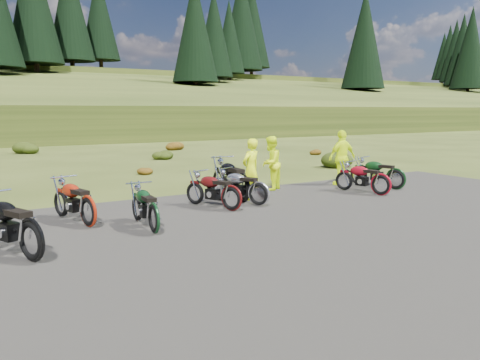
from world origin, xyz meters
TOP-DOWN VIEW (x-y plane):
  - ground at (0.00, 0.00)m, footprint 300.00×300.00m
  - gravel_pad at (0.00, -2.00)m, footprint 20.00×12.00m
  - hill_slope at (0.00, 50.00)m, footprint 300.00×45.97m
  - conifer_24 at (9.00, 68.00)m, footprint 7.04×7.04m
  - conifer_25 at (15.00, 74.00)m, footprint 6.60×6.60m
  - conifer_26 at (21.00, 49.00)m, footprint 6.16×6.16m
  - conifer_27 at (27.00, 55.00)m, footprint 5.72×5.72m
  - conifer_28 at (33.00, 61.00)m, footprint 5.28×5.28m
  - conifer_29 at (39.00, 67.00)m, footprint 7.92×7.92m
  - conifer_30 at (45.00, 73.00)m, footprint 7.48×7.48m
  - conifer_31 at (51.00, 48.00)m, footprint 7.04×7.04m
  - conifer_32 at (57.00, 54.00)m, footprint 6.60×6.60m
  - conifer_33 at (63.00, 60.00)m, footprint 6.16×6.16m
  - conifer_34 at (69.00, 66.00)m, footprint 5.72×5.72m
  - conifer_35 at (75.00, 72.00)m, footprint 5.28×5.28m
  - conifer_36 at (81.00, 78.00)m, footprint 7.92×7.92m
  - conifer_37 at (87.00, 53.00)m, footprint 7.48×7.48m
  - conifer_38 at (93.00, 59.00)m, footprint 7.04×7.04m
  - conifer_39 at (99.00, 65.00)m, footprint 6.60×6.60m
  - conifer_40 at (105.00, 71.00)m, footprint 6.16×6.16m
  - conifer_41 at (111.00, 77.00)m, footprint 5.72×5.72m
  - shrub_3 at (-3.30, 21.90)m, footprint 1.56×1.56m
  - shrub_4 at (-0.40, 9.20)m, footprint 0.77×0.77m
  - shrub_5 at (2.50, 14.50)m, footprint 1.03×1.03m
  - shrub_6 at (5.40, 19.80)m, footprint 1.30×1.30m
  - shrub_7 at (8.30, 7.10)m, footprint 1.56×1.56m
  - shrub_8 at (11.20, 12.40)m, footprint 0.77×0.77m
  - motorcycle_0 at (-5.84, -0.68)m, footprint 1.53×2.29m
  - motorcycle_1 at (-4.43, 1.31)m, footprint 1.17×2.14m
  - motorcycle_2 at (-3.37, 0.03)m, footprint 0.70×1.90m
  - motorcycle_3 at (0.10, 1.29)m, footprint 1.41×2.02m
  - motorcycle_4 at (-0.84, 1.14)m, footprint 1.31×2.02m
  - motorcycle_5 at (-0.00, 1.97)m, footprint 0.90×2.38m
  - motorcycle_6 at (4.18, 0.72)m, footprint 1.15×2.03m
  - motorcycle_7 at (5.44, 1.24)m, footprint 1.23×2.11m
  - person_middle at (0.42, 2.21)m, footprint 0.75×0.61m
  - person_right_a at (1.87, 3.31)m, footprint 1.08×1.02m
  - person_right_b at (4.59, 2.89)m, footprint 1.13×0.48m

SIDE VIEW (x-z plane):
  - ground at x=0.00m, z-range 0.00..0.00m
  - gravel_pad at x=0.00m, z-range -0.02..0.02m
  - hill_slope at x=0.00m, z-range -4.69..4.69m
  - motorcycle_0 at x=-5.84m, z-range -0.57..0.57m
  - motorcycle_1 at x=-4.43m, z-range -0.53..0.53m
  - motorcycle_2 at x=-3.37m, z-range -0.49..0.49m
  - motorcycle_3 at x=0.10m, z-range -0.51..0.51m
  - motorcycle_4 at x=-0.84m, z-range -0.50..0.50m
  - motorcycle_5 at x=0.00m, z-range -0.61..0.61m
  - motorcycle_6 at x=4.18m, z-range -0.51..0.51m
  - motorcycle_7 at x=5.44m, z-range -0.52..0.52m
  - shrub_4 at x=-0.40m, z-range 0.00..0.45m
  - shrub_8 at x=11.20m, z-range 0.00..0.45m
  - shrub_5 at x=2.50m, z-range 0.00..0.61m
  - shrub_6 at x=5.40m, z-range 0.00..0.77m
  - shrub_3 at x=-3.30m, z-range 0.00..0.92m
  - shrub_7 at x=8.30m, z-range 0.00..0.92m
  - person_right_a at x=1.87m, z-range 0.00..1.76m
  - person_middle at x=0.42m, z-range 0.00..1.78m
  - person_right_b at x=4.59m, z-range 0.00..1.91m
  - conifer_26 at x=21.00m, z-range 5.37..21.37m
  - conifer_27 at x=27.00m, z-range 6.56..21.56m
  - conifer_31 at x=51.00m, z-range 5.18..23.18m
  - conifer_28 at x=33.00m, z-range 7.76..21.76m
  - conifer_32 at x=57.00m, z-range 6.37..23.37m
  - conifer_33 at x=63.00m, z-range 7.56..23.56m
  - conifer_37 at x=87.00m, z-range 6.17..25.17m
  - conifer_34 at x=69.00m, z-range 8.76..23.76m
  - conifer_38 at x=93.00m, z-range 7.37..25.37m
  - conifer_35 at x=75.00m, z-range 9.95..23.95m
  - conifer_39 at x=99.00m, z-range 8.56..25.56m
  - conifer_41 at x=111.00m, z-range 10.15..25.15m
  - conifer_40 at x=105.00m, z-range 9.76..25.76m
  - conifer_24 at x=9.00m, z-range 9.16..27.16m
  - conifer_25 at x=15.00m, z-range 10.16..27.16m
  - conifer_29 at x=39.00m, z-range 8.97..28.97m
  - conifer_30 at x=45.00m, z-range 10.16..29.16m
  - conifer_36 at x=81.00m, z-range 10.16..30.16m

